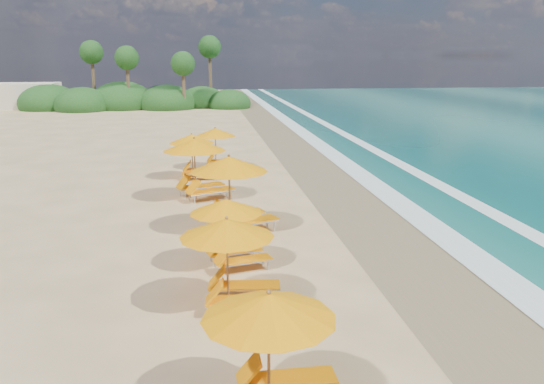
{
  "coord_description": "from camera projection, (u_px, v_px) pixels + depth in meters",
  "views": [
    {
      "loc": [
        -2.44,
        -18.45,
        5.83
      ],
      "look_at": [
        0.0,
        0.0,
        1.2
      ],
      "focal_mm": 36.28,
      "sensor_mm": 36.0,
      "label": 1
    }
  ],
  "objects": [
    {
      "name": "station_6",
      "position": [
        219.0,
        145.0,
        28.92
      ],
      "size": [
        2.42,
        2.25,
        2.21
      ],
      "rotation": [
        0.0,
        0.0,
        -0.04
      ],
      "color": "olive",
      "rests_on": "ground"
    },
    {
      "name": "ground",
      "position": [
        272.0,
        225.0,
        19.47
      ],
      "size": [
        160.0,
        160.0,
        0.0
      ],
      "primitive_type": "plane",
      "color": "#D3B17C",
      "rests_on": "ground"
    },
    {
      "name": "station_2",
      "position": [
        232.0,
        228.0,
        15.33
      ],
      "size": [
        2.54,
        2.45,
        2.06
      ],
      "rotation": [
        0.0,
        0.0,
        0.24
      ],
      "color": "olive",
      "rests_on": "ground"
    },
    {
      "name": "treeline",
      "position": [
        132.0,
        100.0,
        61.75
      ],
      "size": [
        25.8,
        8.8,
        9.74
      ],
      "color": "#163D14",
      "rests_on": "ground"
    },
    {
      "name": "surf_foam",
      "position": [
        451.0,
        217.0,
        20.32
      ],
      "size": [
        4.0,
        160.0,
        0.01
      ],
      "color": "white",
      "rests_on": "ground"
    },
    {
      "name": "station_0",
      "position": [
        279.0,
        345.0,
        8.93
      ],
      "size": [
        2.41,
        2.23,
        2.24
      ],
      "rotation": [
        0.0,
        0.0,
        0.01
      ],
      "color": "olive",
      "rests_on": "ground"
    },
    {
      "name": "wet_sand",
      "position": [
        381.0,
        220.0,
        19.98
      ],
      "size": [
        4.0,
        160.0,
        0.01
      ],
      "primitive_type": "cube",
      "color": "#867250",
      "rests_on": "ground"
    },
    {
      "name": "station_5",
      "position": [
        196.0,
        153.0,
        26.56
      ],
      "size": [
        2.44,
        2.26,
        2.23
      ],
      "rotation": [
        0.0,
        0.0,
        -0.03
      ],
      "color": "olive",
      "rests_on": "ground"
    },
    {
      "name": "station_1",
      "position": [
        235.0,
        257.0,
        12.83
      ],
      "size": [
        2.57,
        2.42,
        2.25
      ],
      "rotation": [
        0.0,
        0.0,
        -0.1
      ],
      "color": "olive",
      "rests_on": "ground"
    },
    {
      "name": "beach_building",
      "position": [
        25.0,
        96.0,
        62.51
      ],
      "size": [
        7.0,
        5.0,
        2.8
      ],
      "primitive_type": "cube",
      "color": "beige",
      "rests_on": "ground"
    },
    {
      "name": "station_4",
      "position": [
        199.0,
        164.0,
        22.74
      ],
      "size": [
        3.41,
        3.38,
        2.61
      ],
      "rotation": [
        0.0,
        0.0,
        0.41
      ],
      "color": "olive",
      "rests_on": "ground"
    },
    {
      "name": "station_3",
      "position": [
        235.0,
        188.0,
        18.56
      ],
      "size": [
        3.43,
        3.38,
        2.66
      ],
      "rotation": [
        0.0,
        0.0,
        0.37
      ],
      "color": "olive",
      "rests_on": "ground"
    }
  ]
}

